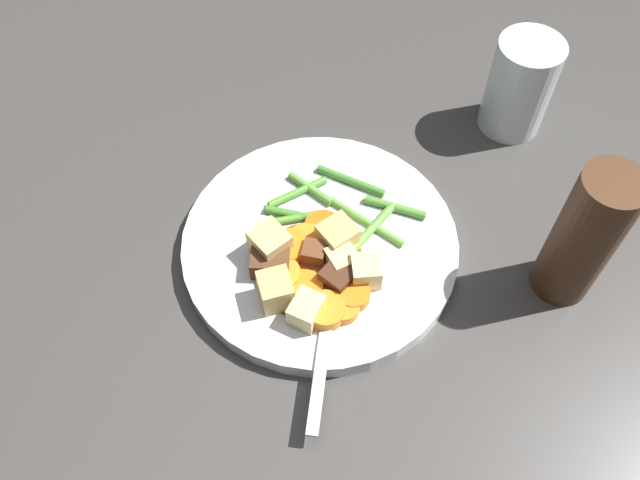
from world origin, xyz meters
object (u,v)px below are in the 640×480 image
carrot_slice_6 (353,295)px  carrot_slice_7 (343,308)px  carrot_slice_3 (306,241)px  carrot_slice_4 (289,247)px  meat_chunk_2 (312,253)px  potato_chunk_1 (306,310)px  potato_chunk_3 (342,260)px  fork (326,326)px  pepper_mill (584,237)px  carrot_slice_1 (326,228)px  meat_chunk_0 (270,262)px  potato_chunk_2 (337,239)px  dinner_plate (320,245)px  water_glass (520,86)px  meat_chunk_1 (338,277)px  potato_chunk_5 (366,272)px  carrot_slice_5 (282,275)px  carrot_slice_0 (302,288)px  potato_chunk_4 (276,291)px  potato_chunk_0 (270,244)px

carrot_slice_6 → carrot_slice_7: bearing=-23.4°
carrot_slice_3 → carrot_slice_7: carrot_slice_7 is taller
carrot_slice_4 → meat_chunk_2: size_ratio=1.69×
potato_chunk_1 → potato_chunk_3: potato_chunk_1 is taller
meat_chunk_2 → fork: bearing=25.1°
carrot_slice_7 → pepper_mill: 0.21m
carrot_slice_1 → potato_chunk_3: size_ratio=1.40×
potato_chunk_1 → meat_chunk_0: potato_chunk_1 is taller
carrot_slice_3 → potato_chunk_2: size_ratio=1.10×
dinner_plate → fork: bearing=17.9°
water_glass → potato_chunk_2: bearing=-33.0°
meat_chunk_1 → water_glass: water_glass is taller
carrot_slice_7 → potato_chunk_5: potato_chunk_5 is taller
carrot_slice_5 → carrot_slice_7: bearing=73.2°
carrot_slice_4 → carrot_slice_5: size_ratio=1.05×
carrot_slice_1 → meat_chunk_0: 0.06m
carrot_slice_4 → potato_chunk_5: (0.01, 0.07, 0.01)m
carrot_slice_1 → carrot_slice_6: (0.06, 0.04, 0.00)m
carrot_slice_0 → carrot_slice_5: size_ratio=1.02×
carrot_slice_3 → potato_chunk_4: 0.06m
carrot_slice_6 → meat_chunk_2: size_ratio=1.47×
dinner_plate → carrot_slice_1: carrot_slice_1 is taller
dinner_plate → meat_chunk_0: (0.04, -0.03, 0.02)m
carrot_slice_3 → potato_chunk_5: size_ratio=1.31×
potato_chunk_5 → meat_chunk_1: 0.02m
potato_chunk_0 → meat_chunk_1: potato_chunk_0 is taller
carrot_slice_1 → potato_chunk_1: 0.09m
meat_chunk_0 → meat_chunk_1: bearing=90.2°
meat_chunk_0 → carrot_slice_5: bearing=58.9°
carrot_slice_1 → pepper_mill: bearing=92.7°
potato_chunk_0 → meat_chunk_0: 0.02m
dinner_plate → pepper_mill: (-0.02, 0.22, 0.06)m
carrot_slice_4 → potato_chunk_0: bearing=-67.0°
water_glass → carrot_slice_0: bearing=-30.5°
potato_chunk_2 → pepper_mill: pepper_mill is taller
carrot_slice_1 → potato_chunk_2: potato_chunk_2 is taller
potato_chunk_2 → potato_chunk_3: (0.02, 0.01, -0.00)m
potato_chunk_1 → potato_chunk_3: (-0.06, 0.02, -0.00)m
carrot_slice_1 → potato_chunk_3: 0.04m
carrot_slice_5 → carrot_slice_6: size_ratio=1.10×
potato_chunk_1 → carrot_slice_7: bearing=114.2°
potato_chunk_3 → potato_chunk_5: (0.01, 0.02, 0.00)m
potato_chunk_1 → meat_chunk_2: bearing=-169.5°
carrot_slice_7 → potato_chunk_4: bearing=-86.4°
carrot_slice_3 → potato_chunk_3: bearing=67.0°
carrot_slice_1 → potato_chunk_0: 0.06m
dinner_plate → carrot_slice_1: (-0.01, 0.00, 0.01)m
potato_chunk_1 → water_glass: (-0.29, 0.15, 0.02)m
meat_chunk_0 → potato_chunk_3: bearing=106.3°
carrot_slice_6 → meat_chunk_1: bearing=-126.0°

